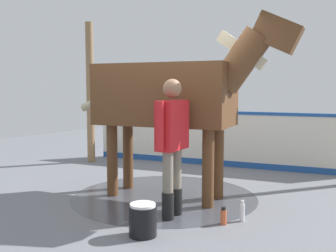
# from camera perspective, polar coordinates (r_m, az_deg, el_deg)

# --- Properties ---
(ground_plane) EXTENTS (16.00, 16.00, 0.02)m
(ground_plane) POSITION_cam_1_polar(r_m,az_deg,el_deg) (5.90, 0.42, -10.29)
(ground_plane) COLOR slate
(wet_patch) EXTENTS (2.70, 2.70, 0.00)m
(wet_patch) POSITION_cam_1_polar(r_m,az_deg,el_deg) (5.95, -0.50, -10.02)
(wet_patch) COLOR #42444C
(wet_patch) RESTS_ON ground
(barrier_wall) EXTENTS (1.24, 5.16, 1.12)m
(barrier_wall) POSITION_cam_1_polar(r_m,az_deg,el_deg) (8.18, 6.66, -2.03)
(barrier_wall) COLOR silver
(barrier_wall) RESTS_ON ground
(roof_post_far) EXTENTS (0.16, 0.16, 2.94)m
(roof_post_far) POSITION_cam_1_polar(r_m,az_deg,el_deg) (8.62, -11.06, 4.66)
(roof_post_far) COLOR olive
(roof_post_far) RESTS_ON ground
(horse) EXTENTS (1.27, 3.26, 2.56)m
(horse) POSITION_cam_1_polar(r_m,az_deg,el_deg) (5.68, 0.63, 4.51)
(horse) COLOR brown
(horse) RESTS_ON ground
(handler) EXTENTS (0.68, 0.28, 1.70)m
(handler) POSITION_cam_1_polar(r_m,az_deg,el_deg) (4.85, 0.61, -1.74)
(handler) COLOR black
(handler) RESTS_ON ground
(wash_bucket) EXTENTS (0.30, 0.30, 0.36)m
(wash_bucket) POSITION_cam_1_polar(r_m,az_deg,el_deg) (4.43, -3.62, -13.25)
(wash_bucket) COLOR black
(wash_bucket) RESTS_ON ground
(bottle_shampoo) EXTENTS (0.06, 0.06, 0.26)m
(bottle_shampoo) POSITION_cam_1_polar(r_m,az_deg,el_deg) (4.97, 10.57, -11.94)
(bottle_shampoo) COLOR white
(bottle_shampoo) RESTS_ON ground
(bottle_spray) EXTENTS (0.07, 0.07, 0.21)m
(bottle_spray) POSITION_cam_1_polar(r_m,az_deg,el_deg) (4.83, 7.93, -12.68)
(bottle_spray) COLOR #CC5933
(bottle_spray) RESTS_ON ground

